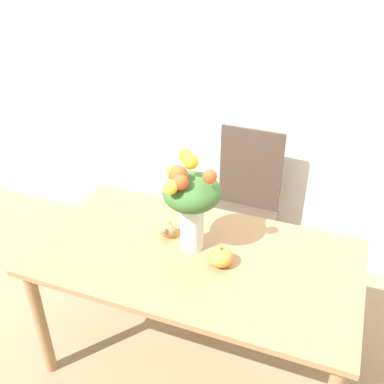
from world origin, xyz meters
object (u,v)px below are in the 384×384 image
at_px(dining_chair_near_window, 243,209).
at_px(pumpkin, 221,257).
at_px(turkey_figurine, 168,228).
at_px(flower_vase, 191,198).

bearing_deg(dining_chair_near_window, pumpkin, -81.64).
height_order(pumpkin, turkey_figurine, pumpkin).
height_order(pumpkin, dining_chair_near_window, dining_chair_near_window).
relative_size(flower_vase, turkey_figurine, 3.92).
relative_size(flower_vase, pumpkin, 4.42).
height_order(turkey_figurine, dining_chair_near_window, dining_chair_near_window).
bearing_deg(pumpkin, flower_vase, 157.00).
distance_m(pumpkin, turkey_figurine, 0.34).
bearing_deg(turkey_figurine, flower_vase, -19.55).
xyz_separation_m(flower_vase, turkey_figurine, (-0.14, 0.05, -0.24)).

